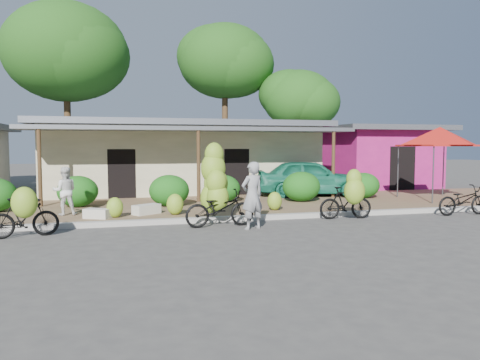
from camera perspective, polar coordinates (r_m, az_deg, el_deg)
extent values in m
plane|color=#44413F|center=(12.03, 0.12, -6.58)|extent=(100.00, 100.00, 0.00)
cube|color=olive|center=(16.84, -4.38, -3.26)|extent=(60.00, 6.00, 0.12)
cube|color=#A8A399|center=(13.93, -2.06, -4.77)|extent=(60.00, 0.25, 0.15)
cube|color=beige|center=(22.63, -7.26, 2.44)|extent=(12.00, 6.00, 3.10)
cube|color=slate|center=(22.63, -7.30, 6.68)|extent=(13.00, 7.00, 0.25)
cube|color=black|center=(19.73, -6.06, 0.87)|extent=(1.40, 0.12, 2.20)
cube|color=slate|center=(18.67, -5.59, 6.21)|extent=(13.00, 2.00, 0.15)
cylinder|color=#533721|center=(17.69, -23.23, 1.21)|extent=(0.14, 0.14, 2.85)
cylinder|color=#533721|center=(17.79, -5.07, 1.56)|extent=(0.14, 0.14, 2.85)
cylinder|color=#533721|center=(19.57, 11.30, 1.74)|extent=(0.14, 0.14, 2.85)
cube|color=#BF1D76|center=(26.23, 16.13, 2.44)|extent=(5.00, 5.00, 3.00)
cube|color=slate|center=(26.23, 16.20, 5.99)|extent=(6.00, 6.00, 0.25)
cube|color=black|center=(24.18, 19.12, 1.28)|extent=(1.40, 0.12, 2.20)
cylinder|color=#533721|center=(27.55, -20.29, 7.35)|extent=(0.36, 0.36, 7.73)
ellipsoid|color=#184010|center=(27.96, -20.47, 14.39)|extent=(6.68, 6.68, 5.34)
ellipsoid|color=#184010|center=(28.35, -21.47, 14.83)|extent=(5.68, 5.68, 4.54)
cylinder|color=#533721|center=(28.72, -1.85, 7.48)|extent=(0.36, 0.36, 7.74)
ellipsoid|color=#184010|center=(29.11, -1.86, 14.25)|extent=(5.57, 5.57, 4.45)
ellipsoid|color=#184010|center=(29.34, -2.99, 14.76)|extent=(4.73, 4.73, 3.79)
cylinder|color=#533721|center=(27.99, 7.14, 4.98)|extent=(0.36, 0.36, 5.24)
ellipsoid|color=#184010|center=(28.12, 7.19, 9.73)|extent=(4.27, 4.27, 3.42)
ellipsoid|color=#184010|center=(28.24, 6.00, 10.33)|extent=(3.63, 3.63, 2.90)
ellipsoid|color=#1B6116|center=(17.17, -19.18, -1.31)|extent=(1.39, 1.25, 1.09)
ellipsoid|color=#1B6116|center=(16.63, -8.62, -1.27)|extent=(1.41, 1.27, 1.10)
ellipsoid|color=#1B6116|center=(17.61, -2.10, -1.04)|extent=(1.31, 1.18, 1.03)
ellipsoid|color=#1B6116|center=(17.96, 7.49, -0.80)|extent=(1.45, 1.31, 1.13)
ellipsoid|color=#1B6116|center=(19.65, 14.82, -0.63)|extent=(1.31, 1.18, 1.03)
cylinder|color=#59595E|center=(18.55, 22.48, 0.57)|extent=(0.05, 0.05, 2.10)
cylinder|color=#59595E|center=(20.34, 18.69, 0.97)|extent=(0.05, 0.05, 2.10)
cylinder|color=#59595E|center=(21.64, 23.54, 1.02)|extent=(0.05, 0.05, 2.10)
cube|color=red|center=(20.06, 23.14, 3.89)|extent=(2.40, 2.40, 0.06)
cone|color=red|center=(20.07, 23.17, 4.98)|extent=(3.50, 3.50, 0.70)
imported|color=black|center=(12.65, -24.88, -4.18)|extent=(1.70, 0.80, 0.99)
ellipsoid|color=#8AB62D|center=(11.95, -24.80, -2.51)|extent=(0.59, 0.50, 0.74)
imported|color=black|center=(13.00, -2.47, -3.47)|extent=(2.00, 0.82, 1.03)
ellipsoid|color=#8AB62D|center=(13.48, -3.35, -2.22)|extent=(0.71, 0.61, 0.89)
ellipsoid|color=#8AB62D|center=(13.46, -2.95, -0.41)|extent=(0.70, 0.59, 0.87)
ellipsoid|color=#8AB62D|center=(13.41, -3.29, 1.43)|extent=(0.71, 0.61, 0.89)
ellipsoid|color=#8AB62D|center=(13.41, -3.17, 3.14)|extent=(0.55, 0.46, 0.68)
ellipsoid|color=#8AB62D|center=(13.15, -2.73, -2.12)|extent=(0.63, 0.54, 0.79)
ellipsoid|color=#8AB62D|center=(13.10, -2.90, -0.24)|extent=(0.58, 0.49, 0.72)
imported|color=black|center=(14.71, 12.76, -2.72)|extent=(1.70, 0.63, 1.00)
ellipsoid|color=#8AB62D|center=(14.07, 13.78, -1.34)|extent=(0.63, 0.53, 0.78)
ellipsoid|color=#8AB62D|center=(14.08, 13.73, 0.14)|extent=(0.46, 0.39, 0.58)
imported|color=black|center=(16.75, 25.58, -2.23)|extent=(1.86, 0.66, 0.98)
ellipsoid|color=#8AB62D|center=(14.34, -15.01, -3.26)|extent=(0.48, 0.41, 0.60)
ellipsoid|color=#8AB62D|center=(14.55, -7.92, -2.95)|extent=(0.52, 0.44, 0.65)
ellipsoid|color=#8AB62D|center=(15.47, 4.24, -2.57)|extent=(0.49, 0.41, 0.61)
cube|color=beige|center=(14.85, -11.33, -3.53)|extent=(0.93, 0.81, 0.30)
cube|color=beige|center=(14.37, -16.99, -3.93)|extent=(0.84, 0.70, 0.28)
imported|color=gray|center=(12.55, 1.51, -1.92)|extent=(0.77, 0.62, 1.82)
imported|color=white|center=(15.29, -20.58, -1.26)|extent=(0.75, 0.60, 1.48)
imported|color=#197154|center=(20.01, 8.54, 0.29)|extent=(4.81, 2.80, 1.54)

